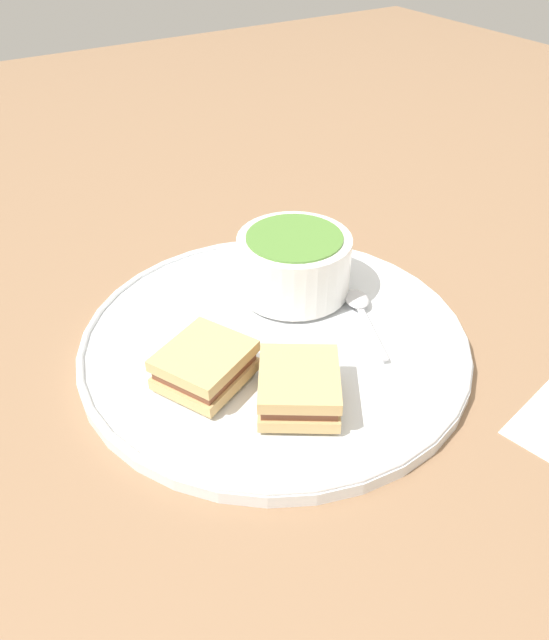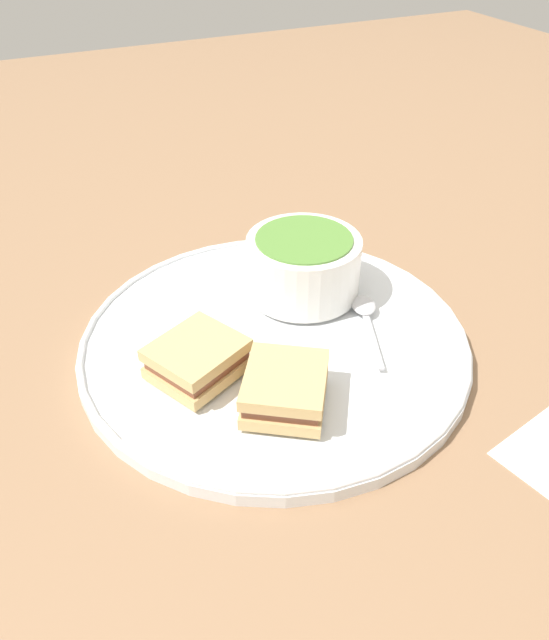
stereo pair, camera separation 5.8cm
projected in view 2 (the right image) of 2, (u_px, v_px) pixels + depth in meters
ground_plane at (275, 348)px, 0.60m from camera, size 2.40×2.40×0.00m
plate at (275, 341)px, 0.60m from camera, size 0.37×0.37×0.02m
soup_bowl at (303, 265)px, 0.63m from camera, size 0.12×0.12×0.06m
spoon at (365, 310)px, 0.62m from camera, size 0.06×0.11×0.01m
sandwich_half_near at (197, 359)px, 0.54m from camera, size 0.10×0.09×0.03m
sandwich_half_far at (285, 388)px, 0.51m from camera, size 0.10×0.10×0.03m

